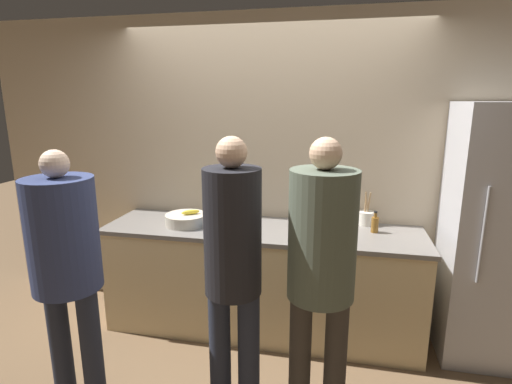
{
  "coord_description": "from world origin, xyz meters",
  "views": [
    {
      "loc": [
        0.59,
        -2.63,
        1.91
      ],
      "look_at": [
        0.0,
        0.16,
        1.24
      ],
      "focal_mm": 28.0,
      "sensor_mm": 36.0,
      "label": 1
    }
  ],
  "objects_px": {
    "person_left": "(65,254)",
    "fruit_bowl": "(186,219)",
    "refrigerator": "(500,236)",
    "person_center": "(233,262)",
    "cup_blue": "(209,224)",
    "utensil_crock": "(366,218)",
    "person_right": "(321,260)",
    "bottle_amber": "(375,224)"
  },
  "relations": [
    {
      "from": "person_right",
      "to": "fruit_bowl",
      "type": "xyz_separation_m",
      "value": [
        -1.15,
        0.88,
        -0.11
      ]
    },
    {
      "from": "person_center",
      "to": "fruit_bowl",
      "type": "height_order",
      "value": "person_center"
    },
    {
      "from": "utensil_crock",
      "to": "fruit_bowl",
      "type": "bearing_deg",
      "value": -168.03
    },
    {
      "from": "person_left",
      "to": "utensil_crock",
      "type": "xyz_separation_m",
      "value": [
        1.82,
        1.32,
        -0.05
      ]
    },
    {
      "from": "person_center",
      "to": "fruit_bowl",
      "type": "xyz_separation_m",
      "value": [
        -0.66,
        0.93,
        -0.07
      ]
    },
    {
      "from": "person_left",
      "to": "fruit_bowl",
      "type": "xyz_separation_m",
      "value": [
        0.36,
        1.01,
        -0.07
      ]
    },
    {
      "from": "person_left",
      "to": "utensil_crock",
      "type": "distance_m",
      "value": 2.25
    },
    {
      "from": "person_right",
      "to": "refrigerator",
      "type": "bearing_deg",
      "value": 37.81
    },
    {
      "from": "refrigerator",
      "to": "fruit_bowl",
      "type": "bearing_deg",
      "value": -178.2
    },
    {
      "from": "utensil_crock",
      "to": "person_center",
      "type": "bearing_deg",
      "value": -122.84
    },
    {
      "from": "person_right",
      "to": "cup_blue",
      "type": "xyz_separation_m",
      "value": [
        -0.91,
        0.78,
        -0.1
      ]
    },
    {
      "from": "refrigerator",
      "to": "bottle_amber",
      "type": "height_order",
      "value": "refrigerator"
    },
    {
      "from": "refrigerator",
      "to": "utensil_crock",
      "type": "relative_size",
      "value": 6.81
    },
    {
      "from": "fruit_bowl",
      "to": "utensil_crock",
      "type": "xyz_separation_m",
      "value": [
        1.46,
        0.31,
        0.02
      ]
    },
    {
      "from": "person_center",
      "to": "bottle_amber",
      "type": "height_order",
      "value": "person_center"
    },
    {
      "from": "utensil_crock",
      "to": "person_left",
      "type": "bearing_deg",
      "value": -144.07
    },
    {
      "from": "person_center",
      "to": "person_left",
      "type": "bearing_deg",
      "value": -175.5
    },
    {
      "from": "person_left",
      "to": "bottle_amber",
      "type": "bearing_deg",
      "value": 31.21
    },
    {
      "from": "utensil_crock",
      "to": "cup_blue",
      "type": "distance_m",
      "value": 1.29
    },
    {
      "from": "person_left",
      "to": "fruit_bowl",
      "type": "height_order",
      "value": "person_left"
    },
    {
      "from": "refrigerator",
      "to": "person_right",
      "type": "xyz_separation_m",
      "value": [
        -1.23,
        -0.95,
        0.1
      ]
    },
    {
      "from": "cup_blue",
      "to": "bottle_amber",
      "type": "bearing_deg",
      "value": 9.98
    },
    {
      "from": "person_center",
      "to": "cup_blue",
      "type": "distance_m",
      "value": 0.93
    },
    {
      "from": "person_right",
      "to": "bottle_amber",
      "type": "height_order",
      "value": "person_right"
    },
    {
      "from": "refrigerator",
      "to": "cup_blue",
      "type": "distance_m",
      "value": 2.15
    },
    {
      "from": "person_right",
      "to": "cup_blue",
      "type": "height_order",
      "value": "person_right"
    },
    {
      "from": "refrigerator",
      "to": "person_center",
      "type": "distance_m",
      "value": 2.0
    },
    {
      "from": "person_left",
      "to": "bottle_amber",
      "type": "xyz_separation_m",
      "value": [
        1.88,
        1.14,
        -0.04
      ]
    },
    {
      "from": "fruit_bowl",
      "to": "utensil_crock",
      "type": "relative_size",
      "value": 1.22
    },
    {
      "from": "person_left",
      "to": "person_center",
      "type": "relative_size",
      "value": 0.95
    },
    {
      "from": "person_center",
      "to": "person_right",
      "type": "distance_m",
      "value": 0.5
    },
    {
      "from": "person_center",
      "to": "bottle_amber",
      "type": "relative_size",
      "value": 9.96
    },
    {
      "from": "refrigerator",
      "to": "utensil_crock",
      "type": "height_order",
      "value": "refrigerator"
    },
    {
      "from": "bottle_amber",
      "to": "utensil_crock",
      "type": "bearing_deg",
      "value": 106.52
    },
    {
      "from": "refrigerator",
      "to": "person_left",
      "type": "xyz_separation_m",
      "value": [
        -2.74,
        -1.09,
        0.06
      ]
    },
    {
      "from": "person_left",
      "to": "person_right",
      "type": "height_order",
      "value": "person_right"
    },
    {
      "from": "fruit_bowl",
      "to": "cup_blue",
      "type": "bearing_deg",
      "value": -23.03
    },
    {
      "from": "cup_blue",
      "to": "fruit_bowl",
      "type": "bearing_deg",
      "value": 156.97
    },
    {
      "from": "cup_blue",
      "to": "person_right",
      "type": "bearing_deg",
      "value": -40.48
    },
    {
      "from": "person_left",
      "to": "cup_blue",
      "type": "xyz_separation_m",
      "value": [
        0.6,
        0.91,
        -0.06
      ]
    },
    {
      "from": "person_right",
      "to": "utensil_crock",
      "type": "distance_m",
      "value": 1.23
    },
    {
      "from": "fruit_bowl",
      "to": "bottle_amber",
      "type": "bearing_deg",
      "value": 4.74
    }
  ]
}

